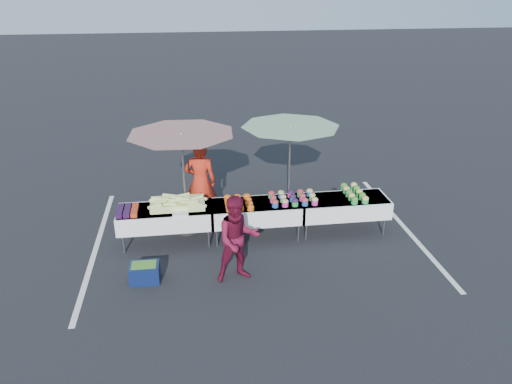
{
  "coord_description": "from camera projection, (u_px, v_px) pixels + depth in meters",
  "views": [
    {
      "loc": [
        -1.26,
        -8.96,
        4.97
      ],
      "look_at": [
        0.0,
        0.0,
        1.0
      ],
      "focal_mm": 35.0,
      "sensor_mm": 36.0,
      "label": 1
    }
  ],
  "objects": [
    {
      "name": "umbrella_left",
      "position": [
        182.0,
        142.0,
        9.68
      ],
      "size": [
        2.7,
        2.7,
        2.17
      ],
      "rotation": [
        0.0,
        0.0,
        0.33
      ],
      "color": "black",
      "rests_on": "ground"
    },
    {
      "name": "berry_punnets",
      "position": [
        127.0,
        210.0,
        9.59
      ],
      "size": [
        0.4,
        0.54,
        0.08
      ],
      "color": "black",
      "rests_on": "table_left"
    },
    {
      "name": "stripe_left",
      "position": [
        96.0,
        247.0,
        9.87
      ],
      "size": [
        0.1,
        5.0,
        0.0
      ],
      "primitive_type": "cube",
      "color": "silver",
      "rests_on": "ground"
    },
    {
      "name": "bean_baskets",
      "position": [
        354.0,
        193.0,
        10.29
      ],
      "size": [
        0.36,
        0.86,
        0.15
      ],
      "color": "green",
      "rests_on": "table_right"
    },
    {
      "name": "table_right",
      "position": [
        342.0,
        206.0,
        10.28
      ],
      "size": [
        1.86,
        0.81,
        0.75
      ],
      "color": "white",
      "rests_on": "ground"
    },
    {
      "name": "stripe_right",
      "position": [
        404.0,
        226.0,
        10.69
      ],
      "size": [
        0.1,
        5.0,
        0.0
      ],
      "primitive_type": "cube",
      "color": "silver",
      "rests_on": "ground"
    },
    {
      "name": "storage_bin",
      "position": [
        145.0,
        272.0,
        8.72
      ],
      "size": [
        0.52,
        0.38,
        0.34
      ],
      "rotation": [
        0.0,
        0.0,
        -0.02
      ],
      "color": "#0C1840",
      "rests_on": "ground"
    },
    {
      "name": "table_center",
      "position": [
        256.0,
        211.0,
        10.05
      ],
      "size": [
        1.86,
        0.81,
        0.75
      ],
      "color": "white",
      "rests_on": "ground"
    },
    {
      "name": "ground",
      "position": [
        256.0,
        236.0,
        10.28
      ],
      "size": [
        80.0,
        80.0,
        0.0
      ],
      "primitive_type": "plane",
      "color": "black"
    },
    {
      "name": "customer",
      "position": [
        238.0,
        239.0,
        8.55
      ],
      "size": [
        0.85,
        0.71,
        1.58
      ],
      "primitive_type": "imported",
      "rotation": [
        0.0,
        0.0,
        0.16
      ],
      "color": "maroon",
      "rests_on": "ground"
    },
    {
      "name": "vendor",
      "position": [
        200.0,
        182.0,
        10.62
      ],
      "size": [
        0.71,
        0.52,
        1.81
      ],
      "primitive_type": "imported",
      "rotation": [
        0.0,
        0.0,
        3.01
      ],
      "color": "red",
      "rests_on": "ground"
    },
    {
      "name": "plastic_bags",
      "position": [
        180.0,
        213.0,
        9.51
      ],
      "size": [
        0.3,
        0.25,
        0.05
      ],
      "primitive_type": "cube",
      "color": "white",
      "rests_on": "table_left"
    },
    {
      "name": "table_left",
      "position": [
        166.0,
        216.0,
        9.82
      ],
      "size": [
        1.86,
        0.81,
        0.75
      ],
      "color": "white",
      "rests_on": "ground"
    },
    {
      "name": "potato_cups",
      "position": [
        293.0,
        198.0,
        10.04
      ],
      "size": [
        0.94,
        0.58,
        0.16
      ],
      "color": "#21499B",
      "rests_on": "table_right"
    },
    {
      "name": "umbrella_right",
      "position": [
        290.0,
        134.0,
        10.35
      ],
      "size": [
        2.15,
        2.15,
        2.11
      ],
      "rotation": [
        0.0,
        0.0,
        -0.04
      ],
      "color": "black",
      "rests_on": "ground"
    },
    {
      "name": "corn_pile",
      "position": [
        178.0,
        203.0,
        9.79
      ],
      "size": [
        1.16,
        0.57,
        0.26
      ],
      "color": "#D4E475",
      "rests_on": "table_left"
    },
    {
      "name": "carrot_bowls",
      "position": [
        239.0,
        202.0,
        9.91
      ],
      "size": [
        0.55,
        0.69,
        0.11
      ],
      "color": "#C85716",
      "rests_on": "table_center"
    }
  ]
}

